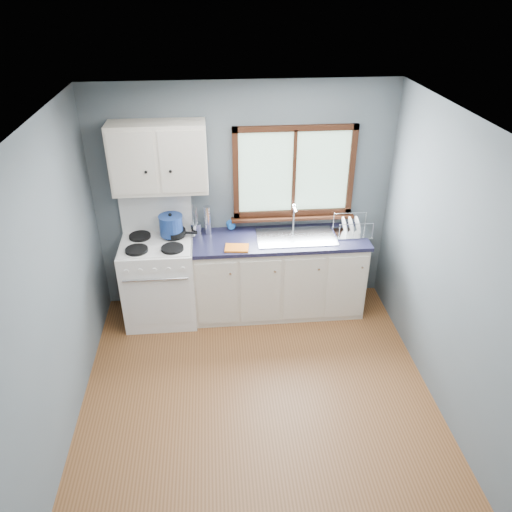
{
  "coord_description": "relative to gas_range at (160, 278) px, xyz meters",
  "views": [
    {
      "loc": [
        -0.32,
        -3.19,
        3.41
      ],
      "look_at": [
        0.05,
        0.9,
        1.05
      ],
      "focal_mm": 35.0,
      "sensor_mm": 36.0,
      "label": 1
    }
  ],
  "objects": [
    {
      "name": "dish_towel",
      "position": [
        0.84,
        -0.18,
        0.44
      ],
      "size": [
        0.26,
        0.2,
        0.02
      ],
      "primitive_type": "cube",
      "rotation": [
        0.0,
        0.0,
        -0.11
      ],
      "color": "#D06514",
      "rests_on": "countertop"
    },
    {
      "name": "skillet",
      "position": [
        0.18,
        0.13,
        0.49
      ],
      "size": [
        0.4,
        0.3,
        0.05
      ],
      "rotation": [
        0.0,
        0.0,
        -0.19
      ],
      "color": "black",
      "rests_on": "gas_range"
    },
    {
      "name": "base_cabinets",
      "position": [
        1.31,
        0.02,
        -0.08
      ],
      "size": [
        1.85,
        0.6,
        0.88
      ],
      "color": "beige",
      "rests_on": "floor"
    },
    {
      "name": "ceiling",
      "position": [
        0.95,
        -1.47,
        2.02
      ],
      "size": [
        3.2,
        3.6,
        0.02
      ],
      "primitive_type": "cube",
      "color": "white",
      "rests_on": "wall_back"
    },
    {
      "name": "utensil_crock",
      "position": [
        0.42,
        0.16,
        0.5
      ],
      "size": [
        0.14,
        0.14,
        0.36
      ],
      "rotation": [
        0.0,
        0.0,
        0.29
      ],
      "color": "silver",
      "rests_on": "countertop"
    },
    {
      "name": "upper_cabinets",
      "position": [
        0.1,
        0.15,
        1.31
      ],
      "size": [
        0.95,
        0.35,
        0.7
      ],
      "color": "beige",
      "rests_on": "wall_back"
    },
    {
      "name": "wall_right",
      "position": [
        2.56,
        -1.47,
        0.76
      ],
      "size": [
        0.02,
        3.6,
        2.5
      ],
      "primitive_type": "cube",
      "color": "#566066",
      "rests_on": "ground"
    },
    {
      "name": "gas_range",
      "position": [
        0.0,
        0.0,
        0.0
      ],
      "size": [
        0.76,
        0.69,
        1.36
      ],
      "color": "white",
      "rests_on": "floor"
    },
    {
      "name": "floor",
      "position": [
        0.95,
        -1.47,
        -0.5
      ],
      "size": [
        3.2,
        3.6,
        0.02
      ],
      "primitive_type": "cube",
      "color": "brown",
      "rests_on": "ground"
    },
    {
      "name": "sink",
      "position": [
        1.49,
        0.02,
        0.37
      ],
      "size": [
        0.84,
        0.46,
        0.44
      ],
      "color": "silver",
      "rests_on": "countertop"
    },
    {
      "name": "wall_left",
      "position": [
        -0.66,
        -1.47,
        0.76
      ],
      "size": [
        0.02,
        3.6,
        2.5
      ],
      "primitive_type": "cube",
      "color": "#566066",
      "rests_on": "ground"
    },
    {
      "name": "thermos",
      "position": [
        0.55,
        0.19,
        0.59
      ],
      "size": [
        0.09,
        0.09,
        0.32
      ],
      "primitive_type": "cylinder",
      "rotation": [
        0.0,
        0.0,
        0.18
      ],
      "color": "silver",
      "rests_on": "countertop"
    },
    {
      "name": "wall_back",
      "position": [
        0.95,
        0.34,
        0.76
      ],
      "size": [
        3.2,
        0.02,
        2.5
      ],
      "primitive_type": "cube",
      "color": "#566066",
      "rests_on": "ground"
    },
    {
      "name": "wall_front",
      "position": [
        0.95,
        -3.28,
        0.76
      ],
      "size": [
        3.2,
        0.02,
        2.5
      ],
      "primitive_type": "cube",
      "color": "#566066",
      "rests_on": "ground"
    },
    {
      "name": "stockpot",
      "position": [
        0.16,
        0.12,
        0.58
      ],
      "size": [
        0.3,
        0.3,
        0.25
      ],
      "rotation": [
        0.0,
        0.0,
        0.22
      ],
      "color": "navy",
      "rests_on": "gas_range"
    },
    {
      "name": "countertop",
      "position": [
        1.31,
        0.02,
        0.41
      ],
      "size": [
        1.89,
        0.64,
        0.04
      ],
      "primitive_type": "cube",
      "color": "black",
      "rests_on": "base_cabinets"
    },
    {
      "name": "soap_bottle",
      "position": [
        0.81,
        0.24,
        0.54
      ],
      "size": [
        0.11,
        0.11,
        0.24
      ],
      "primitive_type": "imported",
      "rotation": [
        0.0,
        0.0,
        0.19
      ],
      "color": "blue",
      "rests_on": "countertop"
    },
    {
      "name": "dish_rack",
      "position": [
        2.1,
        0.05,
        0.48
      ],
      "size": [
        0.38,
        0.29,
        0.2
      ],
      "rotation": [
        0.0,
        0.0,
        0.0
      ],
      "color": "silver",
      "rests_on": "countertop"
    },
    {
      "name": "window",
      "position": [
        1.48,
        0.3,
        0.98
      ],
      "size": [
        1.36,
        0.1,
        1.03
      ],
      "color": "#9EC6A8",
      "rests_on": "wall_back"
    }
  ]
}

